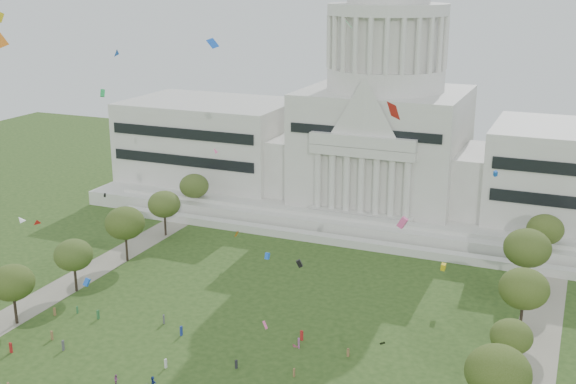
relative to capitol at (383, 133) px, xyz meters
name	(u,v)px	position (x,y,z in m)	size (l,w,h in m)	color
capitol	(383,133)	(0.00, 0.00, 0.00)	(160.00, 64.50, 91.30)	silver
path_left	(49,295)	(-48.00, -83.59, -22.28)	(8.00, 160.00, 0.04)	gray
row_tree_l_2	(12,283)	(-45.04, -96.29, -13.79)	(8.42, 8.42, 11.97)	black
row_tree_r_2	(498,372)	(44.17, -96.15, -12.64)	(9.55, 9.55, 13.58)	black
row_tree_l_3	(73,255)	(-44.09, -79.67, -14.09)	(8.12, 8.12, 11.55)	black
row_tree_r_3	(511,337)	(44.40, -79.10, -15.21)	(7.01, 7.01, 9.98)	black
row_tree_l_4	(125,223)	(-44.08, -61.17, -12.90)	(9.29, 9.29, 13.21)	black
row_tree_r_4	(524,289)	(44.76, -63.55, -13.01)	(9.19, 9.19, 13.06)	black
row_tree_l_5	(164,204)	(-45.22, -42.58, -13.88)	(8.33, 8.33, 11.85)	black
row_tree_r_5	(527,248)	(43.49, -43.40, -12.37)	(9.82, 9.82, 13.96)	black
row_tree_l_6	(194,186)	(-46.87, -24.45, -14.02)	(8.19, 8.19, 11.64)	black
row_tree_r_6	(545,229)	(45.96, -25.46, -13.79)	(8.42, 8.42, 11.97)	black
person_5	(153,381)	(-8.49, -105.21, -21.38)	(1.69, 0.67, 1.82)	navy
person_8	(116,379)	(-14.45, -106.87, -21.44)	(0.83, 0.51, 1.70)	#994C8C
distant_crowd	(143,357)	(-14.36, -99.24, -21.41)	(65.91, 36.94, 1.95)	#994C8C
kite_swarm	(200,240)	(2.78, -107.68, 5.62)	(85.51, 94.56, 63.27)	blue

